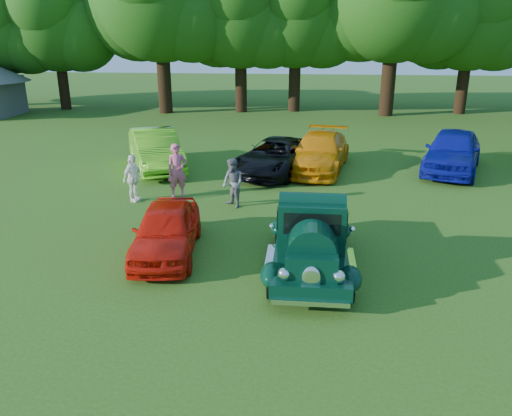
# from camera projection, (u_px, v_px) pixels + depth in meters

# --- Properties ---
(ground) EXTENTS (120.00, 120.00, 0.00)m
(ground) POSITION_uv_depth(u_px,v_px,m) (300.00, 260.00, 12.57)
(ground) COLOR #2C5313
(ground) RESTS_ON ground
(hero_pickup) EXTENTS (2.16, 4.63, 1.81)m
(hero_pickup) POSITION_uv_depth(u_px,v_px,m) (311.00, 238.00, 11.93)
(hero_pickup) COLOR black
(hero_pickup) RESTS_ON ground
(red_convertible) EXTENTS (1.98, 3.98, 1.30)m
(red_convertible) POSITION_uv_depth(u_px,v_px,m) (166.00, 230.00, 12.78)
(red_convertible) COLOR red
(red_convertible) RESTS_ON ground
(back_car_lime) EXTENTS (3.67, 5.21, 1.63)m
(back_car_lime) POSITION_uv_depth(u_px,v_px,m) (156.00, 150.00, 20.77)
(back_car_lime) COLOR #53B217
(back_car_lime) RESTS_ON ground
(back_car_black) EXTENTS (3.67, 5.40, 1.37)m
(back_car_black) POSITION_uv_depth(u_px,v_px,m) (276.00, 156.00, 20.22)
(back_car_black) COLOR black
(back_car_black) RESTS_ON ground
(back_car_orange) EXTENTS (2.97, 5.43, 1.49)m
(back_car_orange) POSITION_uv_depth(u_px,v_px,m) (319.00, 152.00, 20.67)
(back_car_orange) COLOR orange
(back_car_orange) RESTS_ON ground
(back_car_blue) EXTENTS (3.61, 5.45, 1.72)m
(back_car_blue) POSITION_uv_depth(u_px,v_px,m) (453.00, 151.00, 20.36)
(back_car_blue) COLOR #0C1189
(back_car_blue) RESTS_ON ground
(spectator_pink) EXTENTS (0.80, 0.70, 1.86)m
(spectator_pink) POSITION_uv_depth(u_px,v_px,m) (177.00, 171.00, 17.19)
(spectator_pink) COLOR #CD5478
(spectator_pink) RESTS_ON ground
(spectator_grey) EXTENTS (0.98, 0.99, 1.61)m
(spectator_grey) POSITION_uv_depth(u_px,v_px,m) (233.00, 183.00, 16.19)
(spectator_grey) COLOR slate
(spectator_grey) RESTS_ON ground
(spectator_white) EXTENTS (0.67, 1.02, 1.61)m
(spectator_white) POSITION_uv_depth(u_px,v_px,m) (133.00, 178.00, 16.74)
(spectator_white) COLOR white
(spectator_white) RESTS_ON ground
(tree_line) EXTENTS (65.19, 10.12, 12.48)m
(tree_line) POSITION_uv_depth(u_px,v_px,m) (335.00, 2.00, 32.72)
(tree_line) COLOR black
(tree_line) RESTS_ON ground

